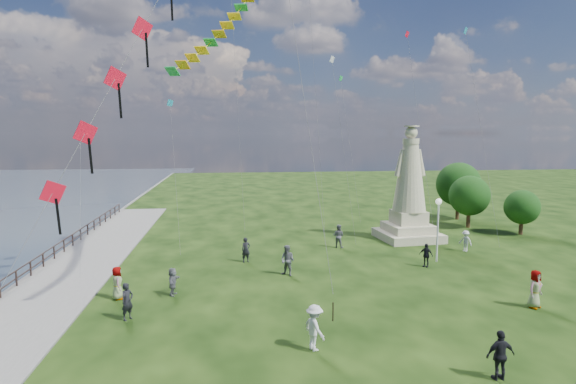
{
  "coord_description": "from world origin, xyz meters",
  "views": [
    {
      "loc": [
        -4.21,
        -18.15,
        8.72
      ],
      "look_at": [
        -1.0,
        8.0,
        5.5
      ],
      "focal_mm": 30.0,
      "sensor_mm": 36.0,
      "label": 1
    }
  ],
  "objects": [
    {
      "name": "red_kite_train",
      "position": [
        -8.07,
        4.63,
        12.99
      ],
      "size": [
        9.08,
        9.35,
        20.86
      ],
      "color": "black",
      "rests_on": "ground"
    },
    {
      "name": "person_8",
      "position": [
        13.15,
        14.96,
        0.78
      ],
      "size": [
        1.0,
        1.13,
        1.56
      ],
      "primitive_type": "imported",
      "rotation": [
        0.0,
        0.0,
        -0.97
      ],
      "color": "silver",
      "rests_on": "ground"
    },
    {
      "name": "person_7",
      "position": [
        4.04,
        17.27,
        0.9
      ],
      "size": [
        1.02,
        0.93,
        1.79
      ],
      "primitive_type": "imported",
      "rotation": [
        0.0,
        0.0,
        2.56
      ],
      "color": "#595960",
      "rests_on": "ground"
    },
    {
      "name": "waterfront",
      "position": [
        -15.24,
        8.99,
        -0.06
      ],
      "size": [
        200.0,
        200.0,
        1.51
      ],
      "color": "#323D4B",
      "rests_on": "ground"
    },
    {
      "name": "lamppost",
      "position": [
        9.79,
        12.43,
        3.14
      ],
      "size": [
        0.4,
        0.4,
        4.35
      ],
      "color": "silver",
      "rests_on": "ground"
    },
    {
      "name": "tree_row",
      "position": [
        18.83,
        25.2,
        3.22
      ],
      "size": [
        6.36,
        11.36,
        5.81
      ],
      "color": "#382314",
      "rests_on": "ground"
    },
    {
      "name": "person_4",
      "position": [
        10.92,
        3.47,
        0.97
      ],
      "size": [
        1.11,
        0.97,
        1.94
      ],
      "primitive_type": "imported",
      "rotation": [
        0.0,
        0.0,
        0.52
      ],
      "color": "#595960",
      "rests_on": "ground"
    },
    {
      "name": "person_9",
      "position": [
        8.54,
        11.31,
        0.78
      ],
      "size": [
        0.97,
        0.98,
        1.56
      ],
      "primitive_type": "imported",
      "rotation": [
        0.0,
        0.0,
        -0.8
      ],
      "color": "black",
      "rests_on": "ground"
    },
    {
      "name": "person_5",
      "position": [
        -7.33,
        7.61,
        0.76
      ],
      "size": [
        0.84,
        1.5,
        1.53
      ],
      "primitive_type": "imported",
      "rotation": [
        0.0,
        0.0,
        1.4
      ],
      "color": "#595960",
      "rests_on": "ground"
    },
    {
      "name": "person_3",
      "position": [
        5.24,
        -3.0,
        0.91
      ],
      "size": [
        1.09,
        0.59,
        1.82
      ],
      "primitive_type": "imported",
      "rotation": [
        0.0,
        0.0,
        3.19
      ],
      "color": "black",
      "rests_on": "ground"
    },
    {
      "name": "person_10",
      "position": [
        -10.16,
        7.34,
        0.88
      ],
      "size": [
        0.75,
        0.97,
        1.76
      ],
      "primitive_type": "imported",
      "rotation": [
        0.0,
        0.0,
        1.86
      ],
      "color": "#595960",
      "rests_on": "ground"
    },
    {
      "name": "small_kites",
      "position": [
        2.42,
        23.19,
        13.64
      ],
      "size": [
        30.76,
        20.35,
        26.08
      ],
      "color": "teal",
      "rests_on": "ground"
    },
    {
      "name": "person_0",
      "position": [
        -9.05,
        4.35,
        0.89
      ],
      "size": [
        0.73,
        0.77,
        1.77
      ],
      "primitive_type": "imported",
      "rotation": [
        0.0,
        0.0,
        0.9
      ],
      "color": "black",
      "rests_on": "ground"
    },
    {
      "name": "person_6",
      "position": [
        -3.16,
        13.92,
        0.85
      ],
      "size": [
        0.71,
        0.58,
        1.69
      ],
      "primitive_type": "imported",
      "rotation": [
        0.0,
        0.0,
        0.32
      ],
      "color": "black",
      "rests_on": "ground"
    },
    {
      "name": "statue",
      "position": [
        10.42,
        19.38,
        3.53
      ],
      "size": [
        5.01,
        5.01,
        9.35
      ],
      "rotation": [
        0.0,
        0.0,
        0.1
      ],
      "color": "tan",
      "rests_on": "ground"
    },
    {
      "name": "person_1",
      "position": [
        -0.72,
        10.48,
        0.95
      ],
      "size": [
        1.07,
        1.03,
        1.89
      ],
      "primitive_type": "imported",
      "rotation": [
        0.0,
        0.0,
        -0.69
      ],
      "color": "#595960",
      "rests_on": "ground"
    },
    {
      "name": "person_2",
      "position": [
        -0.89,
        0.15,
        0.94
      ],
      "size": [
        1.06,
        1.36,
        1.88
      ],
      "primitive_type": "imported",
      "rotation": [
        0.0,
        0.0,
        1.98
      ],
      "color": "silver",
      "rests_on": "ground"
    }
  ]
}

